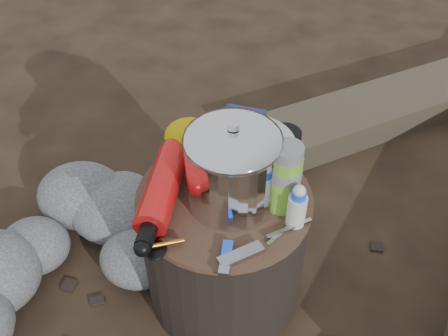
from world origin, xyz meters
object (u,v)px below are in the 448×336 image
(stump, at_px, (224,247))
(camping_pot, at_px, (233,165))
(travel_mug, at_px, (283,151))
(fuel_bottle, at_px, (163,188))
(thermos, at_px, (285,178))

(stump, distance_m, camping_pot, 0.30)
(camping_pot, bearing_deg, stump, -169.33)
(travel_mug, bearing_deg, fuel_bottle, -142.52)
(stump, bearing_deg, fuel_bottle, -160.62)
(camping_pot, xyz_separation_m, travel_mug, (0.09, 0.14, -0.05))
(fuel_bottle, height_order, thermos, thermos)
(stump, relative_size, fuel_bottle, 1.32)
(camping_pot, distance_m, travel_mug, 0.17)
(stump, distance_m, travel_mug, 0.31)
(camping_pot, relative_size, fuel_bottle, 0.67)
(camping_pot, xyz_separation_m, thermos, (0.12, 0.01, -0.02))
(stump, xyz_separation_m, fuel_bottle, (-0.13, -0.05, 0.23))
(stump, height_order, travel_mug, travel_mug)
(camping_pot, height_order, thermos, camping_pot)
(stump, relative_size, camping_pot, 1.97)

